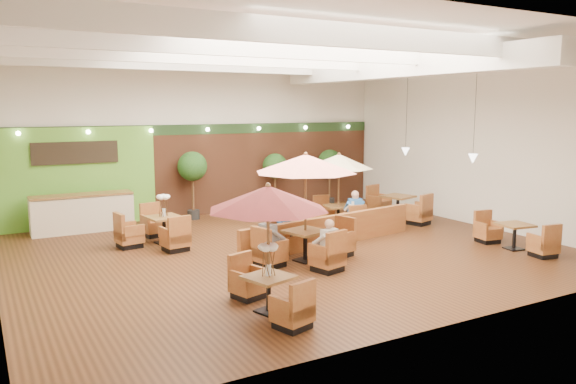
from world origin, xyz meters
TOP-DOWN VIEW (x-y plane):
  - room at (0.25, 1.22)m, footprint 14.04×14.00m
  - service_counter at (-4.40, 5.10)m, footprint 3.00×0.75m
  - booth_divider at (1.31, -0.15)m, footprint 6.08×1.13m
  - table_0 at (-2.58, -3.87)m, footprint 2.27×2.52m
  - table_1 at (-0.14, -1.17)m, footprint 2.81×2.81m
  - table_2 at (2.88, 1.86)m, footprint 2.31×2.42m
  - table_3 at (-2.92, 2.39)m, footprint 1.85×2.70m
  - table_4 at (5.40, -2.94)m, footprint 0.92×2.46m
  - table_5 at (5.40, 1.85)m, footprint 1.14×2.91m
  - topiary_0 at (-0.74, 5.30)m, footprint 1.01×1.01m
  - topiary_1 at (2.46, 5.30)m, footprint 0.92×0.92m
  - topiary_2 at (4.88, 5.30)m, footprint 0.94×0.94m
  - diner_0 at (-0.14, -2.17)m, footprint 0.42×0.37m
  - diner_1 at (-0.14, -0.17)m, footprint 0.41×0.39m
  - diner_2 at (-1.15, -1.17)m, footprint 0.41×0.46m
  - diner_3 at (2.93, 0.99)m, footprint 0.46×0.42m
  - diner_4 at (2.93, 0.99)m, footprint 0.38×0.32m

SIDE VIEW (x-z plane):
  - table_4 at x=5.40m, z-range -0.11..0.79m
  - table_5 at x=5.40m, z-range -0.12..0.92m
  - booth_divider at x=1.31m, z-range 0.00..0.85m
  - table_3 at x=-2.92m, z-range -0.32..1.23m
  - service_counter at x=-4.40m, z-range -0.01..1.17m
  - diner_4 at x=2.93m, z-range 0.37..1.11m
  - diner_1 at x=-0.14m, z-range 0.37..1.11m
  - diner_0 at x=-0.14m, z-range 0.36..1.16m
  - diner_3 at x=2.93m, z-range 0.35..1.19m
  - diner_2 at x=-1.15m, z-range 0.35..1.20m
  - topiary_1 at x=2.46m, z-range 0.52..2.66m
  - topiary_2 at x=4.88m, z-range 0.54..2.73m
  - table_2 at x=2.88m, z-range 0.54..2.94m
  - topiary_0 at x=-0.74m, z-range 0.57..2.91m
  - table_1 at x=-0.14m, z-range 0.49..3.23m
  - table_0 at x=-2.58m, z-range 0.63..3.09m
  - room at x=0.25m, z-range 0.87..6.39m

